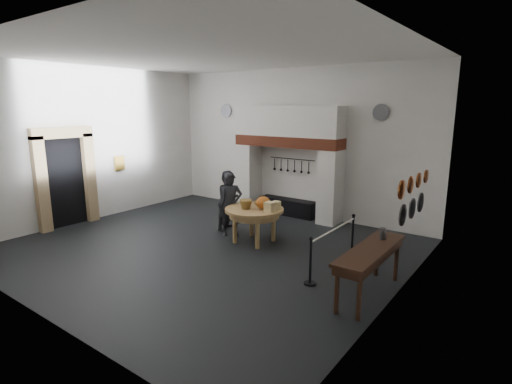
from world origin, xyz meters
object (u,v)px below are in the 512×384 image
Objects in this scene: iron_range at (288,207)px; barrier_post_far at (353,235)px; visitor_near at (231,205)px; visitor_far at (229,200)px; side_table at (371,250)px; barrier_post_near at (311,262)px; work_table at (254,210)px.

barrier_post_far is at bearing -34.23° from iron_range.
visitor_far is (-0.40, 0.40, -0.02)m from visitor_near.
iron_range is 0.86× the size of side_table.
visitor_far reaches higher than side_table.
barrier_post_near and barrier_post_far have the same top height.
iron_range is 1.30× the size of work_table.
work_table is at bearing -60.13° from visitor_near.
side_table is 2.44× the size of barrier_post_near.
side_table is (4.62, -1.60, 0.05)m from visitor_far.
barrier_post_far is (3.03, -2.06, 0.20)m from iron_range.
work_table is 0.88× the size of visitor_near.
barrier_post_far is (2.33, 0.66, -0.39)m from work_table.
visitor_near is (-0.82, 0.08, -0.01)m from work_table.
barrier_post_far reaches higher than work_table.
iron_range is at bearing 104.45° from work_table.
visitor_far is 0.74× the size of side_table.
visitor_near is at bearing -92.60° from iron_range.
work_table is at bearing -75.55° from iron_range.
side_table is at bearing -18.23° from work_table.
work_table reaches higher than iron_range.
visitor_near is at bearing -169.51° from barrier_post_far.
visitor_far reaches higher than iron_range.
side_table is at bearing -116.90° from visitor_far.
barrier_post_far is (-1.07, 1.78, -0.42)m from side_table.
visitor_near is 0.76× the size of side_table.
visitor_near is at bearing 174.37° from work_table.
work_table is at bearing -164.08° from barrier_post_far.
barrier_post_far is at bearing -44.01° from visitor_near.
work_table is 0.83m from visitor_near.
barrier_post_near is 1.00× the size of barrier_post_far.
iron_range is 2.71m from visitor_near.
work_table is 1.63× the size of barrier_post_far.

